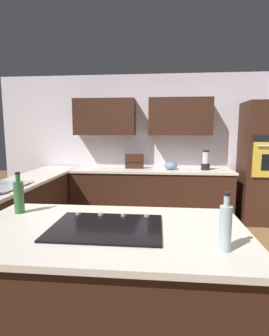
# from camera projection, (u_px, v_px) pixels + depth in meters

# --- Properties ---
(ground_plane) EXTENTS (14.00, 14.00, 0.00)m
(ground_plane) POSITION_uv_depth(u_px,v_px,m) (154.00, 267.00, 3.00)
(ground_plane) COLOR brown
(wall_back) EXTENTS (6.00, 0.44, 2.60)m
(wall_back) POSITION_uv_depth(u_px,v_px,m) (154.00, 139.00, 4.82)
(wall_back) COLOR silver
(wall_back) RESTS_ON ground
(lower_cabinets_back) EXTENTS (2.80, 0.60, 0.86)m
(lower_cabinets_back) POSITION_uv_depth(u_px,v_px,m) (151.00, 195.00, 4.64)
(lower_cabinets_back) COLOR #381E14
(lower_cabinets_back) RESTS_ON ground
(countertop_back) EXTENTS (2.84, 0.64, 0.04)m
(countertop_back) POSITION_uv_depth(u_px,v_px,m) (151.00, 170.00, 4.58)
(countertop_back) COLOR silver
(countertop_back) RESTS_ON lower_cabinets_back
(lower_cabinets_side) EXTENTS (0.60, 2.90, 0.86)m
(lower_cabinets_side) POSITION_uv_depth(u_px,v_px,m) (26.00, 212.00, 3.65)
(lower_cabinets_side) COLOR #381E14
(lower_cabinets_side) RESTS_ON ground
(countertop_side) EXTENTS (0.64, 2.94, 0.04)m
(countertop_side) POSITION_uv_depth(u_px,v_px,m) (24.00, 181.00, 3.59)
(countertop_side) COLOR silver
(countertop_side) RESTS_ON lower_cabinets_side
(island_base) EXTENTS (1.85, 0.99, 0.86)m
(island_base) POSITION_uv_depth(u_px,v_px,m) (107.00, 291.00, 1.85)
(island_base) COLOR #381E14
(island_base) RESTS_ON ground
(island_top) EXTENTS (1.93, 1.07, 0.04)m
(island_top) POSITION_uv_depth(u_px,v_px,m) (106.00, 231.00, 1.78)
(island_top) COLOR silver
(island_top) RESTS_ON island_base
(wall_oven) EXTENTS (0.80, 0.66, 2.05)m
(wall_oven) POSITION_uv_depth(u_px,v_px,m) (266.00, 163.00, 4.37)
(wall_oven) COLOR #381E14
(wall_oven) RESTS_ON ground
(sink_unit) EXTENTS (0.46, 0.70, 0.23)m
(sink_unit) POSITION_uv_depth(u_px,v_px,m) (1.00, 186.00, 3.07)
(sink_unit) COLOR #515456
(sink_unit) RESTS_ON countertop_side
(cooktop) EXTENTS (0.76, 0.56, 0.03)m
(cooktop) POSITION_uv_depth(u_px,v_px,m) (107.00, 227.00, 1.79)
(cooktop) COLOR black
(cooktop) RESTS_ON island_top
(blender) EXTENTS (0.15, 0.15, 0.34)m
(blender) POSITION_uv_depth(u_px,v_px,m) (206.00, 161.00, 4.49)
(blender) COLOR black
(blender) RESTS_ON countertop_back
(mixing_bowl) EXTENTS (0.24, 0.24, 0.13)m
(mixing_bowl) POSITION_uv_depth(u_px,v_px,m) (171.00, 166.00, 4.56)
(mixing_bowl) COLOR #668CB2
(mixing_bowl) RESTS_ON countertop_back
(spice_rack) EXTENTS (0.33, 0.11, 0.26)m
(spice_rack) POSITION_uv_depth(u_px,v_px,m) (134.00, 161.00, 4.66)
(spice_rack) COLOR #381E14
(spice_rack) RESTS_ON countertop_back
(oil_bottle) EXTENTS (0.08, 0.08, 0.34)m
(oil_bottle) POSITION_uv_depth(u_px,v_px,m) (19.00, 196.00, 2.10)
(oil_bottle) COLOR #336B38
(oil_bottle) RESTS_ON island_top
(second_bottle) EXTENTS (0.07, 0.07, 0.34)m
(second_bottle) POSITION_uv_depth(u_px,v_px,m) (225.00, 227.00, 1.43)
(second_bottle) COLOR silver
(second_bottle) RESTS_ON island_top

